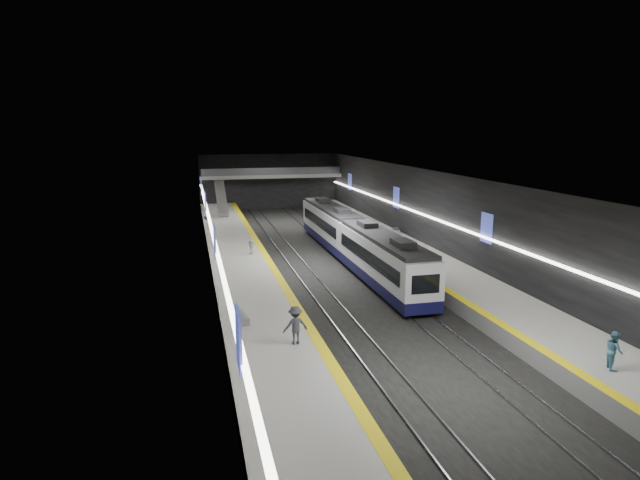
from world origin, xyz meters
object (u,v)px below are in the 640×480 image
object	(u,v)px
bench_right_far	(396,232)
bench_left_far	(207,218)
bench_left_near	(242,318)
passenger_right_a	(402,246)
passenger_right_b	(614,350)
train	(353,238)
escalator	(221,198)
passenger_left_b	(295,326)
passenger_left_a	(251,245)

from	to	relation	value
bench_right_far	bench_left_far	bearing A→B (deg)	158.77
bench_left_near	passenger_right_a	bearing A→B (deg)	30.89
bench_right_far	passenger_right_b	xyz separation A→B (m)	(-2.15, -31.88, 0.65)
bench_left_far	passenger_right_b	size ratio (longest dim) A/B	0.90
bench_left_far	passenger_right_a	size ratio (longest dim) A/B	0.96
train	bench_left_near	size ratio (longest dim) A/B	17.98
escalator	bench_right_far	bearing A→B (deg)	-47.37
bench_left_near	train	bearing A→B (deg)	43.56
escalator	passenger_left_b	bearing A→B (deg)	-88.67
bench_right_far	passenger_right_b	bearing A→B (deg)	-78.89
passenger_right_b	passenger_left_b	size ratio (longest dim) A/B	0.90
passenger_right_b	passenger_left_a	size ratio (longest dim) A/B	1.14
bench_left_near	escalator	bearing A→B (deg)	78.39
bench_left_near	passenger_left_a	size ratio (longest dim) A/B	1.06
bench_left_near	passenger_right_b	distance (m)	18.84
train	passenger_left_b	size ratio (longest dim) A/B	15.15
bench_left_near	passenger_right_b	bearing A→B (deg)	-42.27
bench_right_far	passenger_left_b	distance (m)	30.05
bench_left_near	passenger_right_a	distance (m)	19.79
train	bench_left_far	xyz separation A→B (m)	(-12.00, 20.26, -1.00)
bench_left_near	bench_right_far	bearing A→B (deg)	40.65
passenger_left_a	escalator	bearing A→B (deg)	161.80
passenger_right_b	bench_right_far	bearing A→B (deg)	17.41
train	passenger_left_a	world-z (taller)	train
bench_left_far	passenger_right_b	distance (m)	48.48
passenger_right_a	passenger_right_b	distance (m)	23.02
bench_left_near	passenger_right_a	size ratio (longest dim) A/B	1.00
passenger_right_a	passenger_left_a	distance (m)	13.10
escalator	passenger_left_b	distance (m)	43.79
passenger_right_b	passenger_left_b	xyz separation A→B (m)	(-13.52, 6.25, 0.09)
escalator	passenger_left_b	xyz separation A→B (m)	(1.02, -43.76, -0.91)
bench_left_near	passenger_left_a	xyz separation A→B (m)	(2.38, 16.31, 0.58)
passenger_right_a	passenger_left_b	xyz separation A→B (m)	(-12.67, -16.75, 0.15)
bench_left_far	passenger_left_a	distance (m)	19.37
bench_right_far	passenger_right_b	world-z (taller)	passenger_right_b
bench_left_near	bench_right_far	size ratio (longest dim) A/B	0.82
bench_left_near	passenger_left_b	xyz separation A→B (m)	(2.34, -3.88, 0.79)
escalator	passenger_right_a	size ratio (longest dim) A/B	4.77
passenger_left_a	train	bearing A→B (deg)	62.00
passenger_right_a	passenger_left_b	world-z (taller)	passenger_left_b
passenger_right_a	passenger_left_b	distance (m)	21.01
escalator	passenger_right_a	bearing A→B (deg)	-63.12
passenger_left_b	bench_left_near	bearing A→B (deg)	-66.34
passenger_left_a	passenger_left_b	size ratio (longest dim) A/B	0.80
bench_left_far	passenger_right_b	world-z (taller)	passenger_right_b
train	bench_right_far	size ratio (longest dim) A/B	14.69
passenger_right_b	passenger_right_a	bearing A→B (deg)	23.37
bench_right_far	passenger_right_b	size ratio (longest dim) A/B	1.14
bench_right_far	passenger_right_a	bearing A→B (deg)	-93.68
bench_left_far	passenger_right_b	xyz separation A→B (m)	(16.54, -45.57, 0.70)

